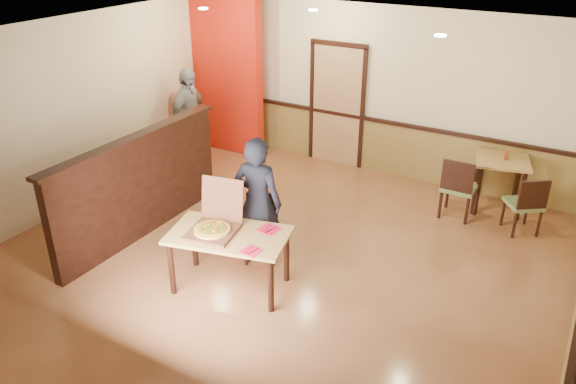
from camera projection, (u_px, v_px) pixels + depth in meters
name	position (u px, v px, depth m)	size (l,w,h in m)	color
floor	(273.00, 265.00, 7.21)	(7.00, 7.00, 0.00)	#B27045
ceiling	(270.00, 44.00, 5.97)	(7.00, 7.00, 0.00)	black
wall_back	(382.00, 92.00, 9.30)	(7.00, 7.00, 0.00)	beige
wall_left	(67.00, 117.00, 8.17)	(7.00, 7.00, 0.00)	beige
wainscot_back	(378.00, 146.00, 9.70)	(7.00, 0.04, 0.90)	olive
chair_rail_back	(379.00, 121.00, 9.48)	(7.00, 0.06, 0.06)	black
back_door	(337.00, 106.00, 9.79)	(0.90, 0.06, 2.10)	tan
booth_partition	(140.00, 185.00, 7.63)	(0.20, 3.10, 1.44)	black
red_accent_panel	(223.00, 76.00, 10.23)	(1.60, 0.20, 2.78)	red
spot_a	(203.00, 8.00, 8.41)	(0.14, 0.14, 0.02)	#FFEAB2
spot_b	(313.00, 10.00, 8.28)	(0.14, 0.14, 0.02)	#FFEAB2
spot_c	(440.00, 35.00, 6.51)	(0.14, 0.14, 0.02)	#FFEAB2
main_table	(229.00, 242.00, 6.51)	(1.52, 1.09, 0.74)	tan
diner_chair	(261.00, 224.00, 7.20)	(0.57, 0.57, 0.86)	olive
side_chair_left	(458.00, 186.00, 8.11)	(0.47, 0.47, 0.95)	olive
side_chair_right	(526.00, 203.00, 7.72)	(0.60, 0.60, 0.87)	olive
side_table	(501.00, 170.00, 8.34)	(0.93, 0.93, 0.81)	tan
diner	(258.00, 203.00, 6.91)	(0.62, 0.41, 1.71)	black
passerby	(189.00, 117.00, 9.81)	(1.02, 0.42, 1.73)	#9A9AA2
pizza_box	(214.00, 226.00, 6.48)	(0.64, 0.71, 0.56)	brown
pizza	(212.00, 230.00, 6.44)	(0.42, 0.42, 0.03)	#F3C658
napkin_near	(251.00, 251.00, 6.13)	(0.22, 0.22, 0.01)	#F0103C
napkin_far	(269.00, 229.00, 6.55)	(0.25, 0.25, 0.01)	#F0103C
condiment	(507.00, 155.00, 8.20)	(0.06, 0.06, 0.15)	brown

